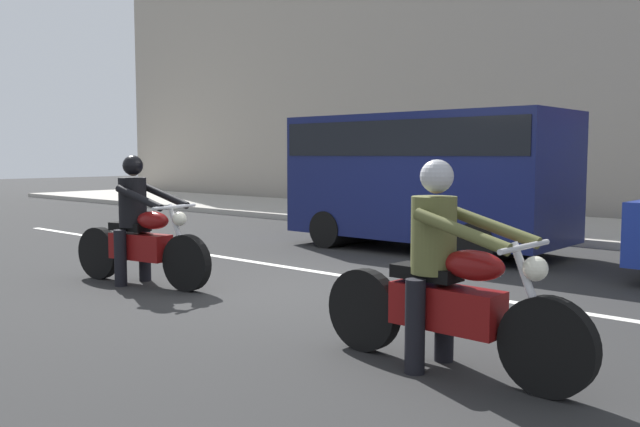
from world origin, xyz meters
TOP-DOWN VIEW (x-y plane):
  - ground_plane at (0.00, 0.00)m, footprint 80.00×80.00m
  - sidewalk_slab at (0.00, 8.00)m, footprint 40.00×4.40m
  - lane_marking_stripe at (-0.03, 0.90)m, footprint 18.00×0.14m
  - motorcycle_with_rider_black_leather at (-1.75, -1.22)m, footprint 2.19×0.76m
  - motorcycle_with_rider_olive at (2.83, -1.61)m, footprint 2.25×0.70m
  - parked_van_navy at (-0.74, 3.69)m, footprint 4.66×1.96m

SIDE VIEW (x-z plane):
  - ground_plane at x=0.00m, z-range 0.00..0.00m
  - lane_marking_stripe at x=-0.03m, z-range 0.00..0.01m
  - sidewalk_slab at x=0.00m, z-range 0.00..0.14m
  - motorcycle_with_rider_olive at x=2.83m, z-range -0.15..1.43m
  - motorcycle_with_rider_black_leather at x=-1.75m, z-range -0.15..1.45m
  - parked_van_navy at x=-0.74m, z-range 0.18..2.46m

